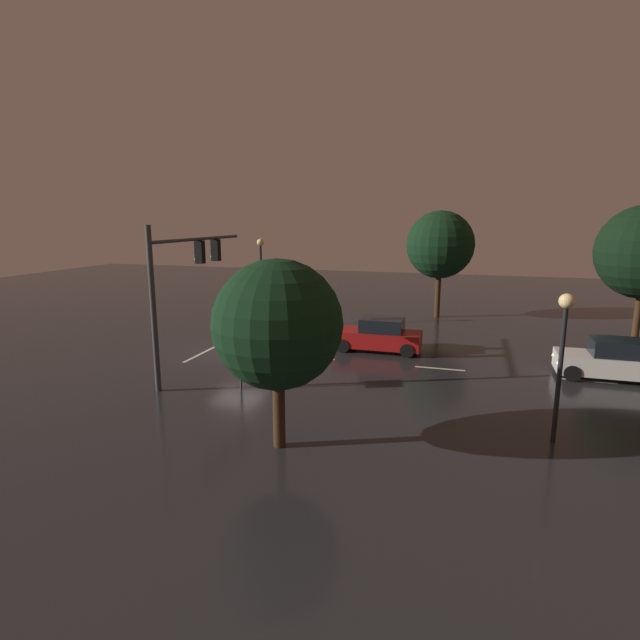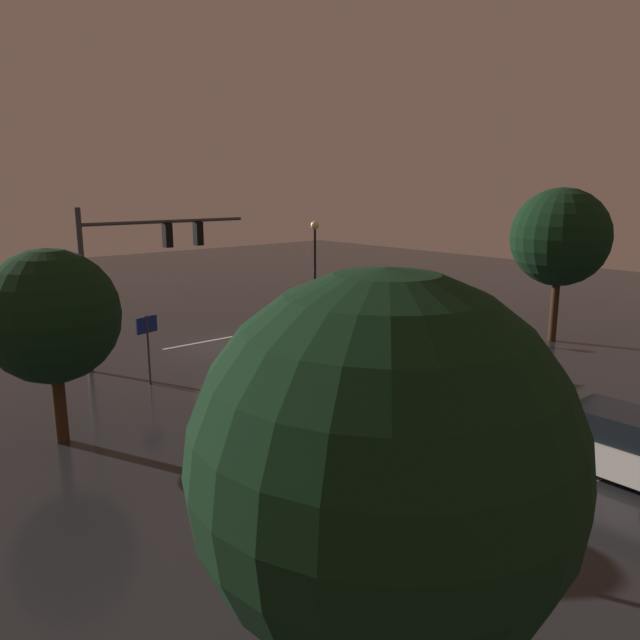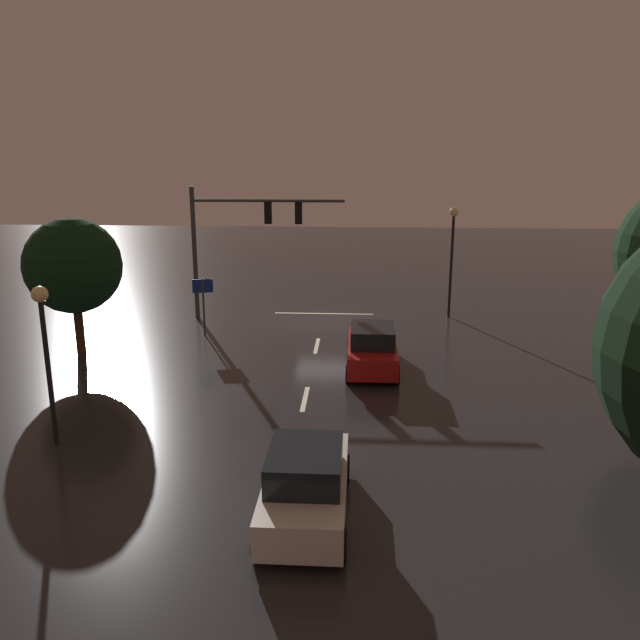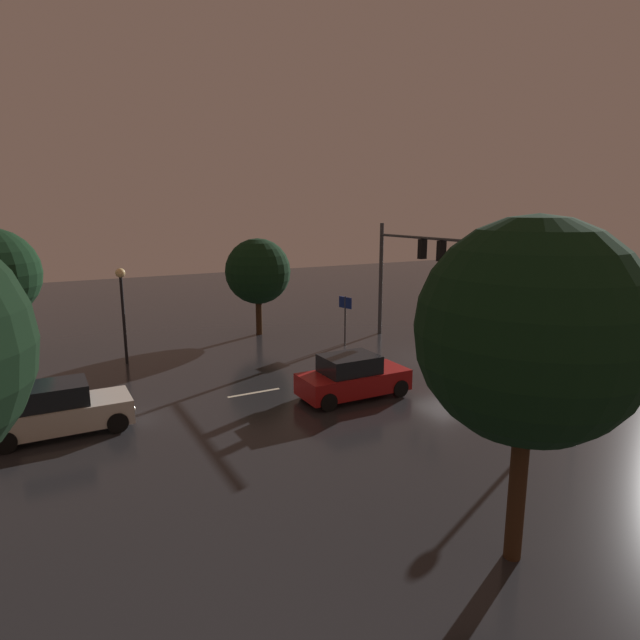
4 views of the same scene
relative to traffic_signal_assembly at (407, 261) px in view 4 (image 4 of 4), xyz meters
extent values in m
plane|color=#232326|center=(-3.84, 0.36, -4.44)|extent=(80.00, 80.00, 0.00)
cylinder|color=#383A3D|center=(2.35, 0.01, -1.24)|extent=(0.22, 0.22, 6.39)
cylinder|color=#383A3D|center=(-1.26, 0.01, 1.29)|extent=(7.22, 0.14, 0.14)
cube|color=black|center=(-1.26, 0.01, 0.72)|extent=(0.32, 0.36, 1.00)
sphere|color=black|center=(-1.26, -0.18, 1.04)|extent=(0.20, 0.20, 0.20)
sphere|color=black|center=(-1.26, -0.18, 0.72)|extent=(0.20, 0.20, 0.20)
sphere|color=#19F24C|center=(-1.26, -0.18, 0.40)|extent=(0.20, 0.20, 0.20)
cube|color=black|center=(-2.70, 0.01, 0.72)|extent=(0.32, 0.36, 1.00)
sphere|color=black|center=(-2.70, -0.18, 1.04)|extent=(0.20, 0.20, 0.20)
sphere|color=black|center=(-2.70, -0.18, 0.72)|extent=(0.20, 0.20, 0.20)
sphere|color=#19F24C|center=(-2.70, -0.18, 0.40)|extent=(0.20, 0.20, 0.20)
cube|color=beige|center=(-3.84, 4.36, -4.43)|extent=(0.16, 2.20, 0.01)
cube|color=beige|center=(-3.84, 10.36, -4.43)|extent=(0.16, 2.20, 0.01)
cube|color=beige|center=(-3.84, 16.36, -4.43)|extent=(0.16, 2.20, 0.01)
cube|color=beige|center=(-3.84, -1.19, -4.43)|extent=(5.00, 0.16, 0.01)
cube|color=maroon|center=(-6.11, 7.12, -3.82)|extent=(1.81, 4.30, 0.80)
cube|color=black|center=(-6.11, 7.32, -3.08)|extent=(1.61, 2.10, 0.68)
cylinder|color=black|center=(-5.28, 5.51, -4.10)|extent=(0.22, 0.68, 0.68)
cylinder|color=black|center=(-6.96, 5.52, -4.10)|extent=(0.22, 0.68, 0.68)
cylinder|color=black|center=(-5.27, 8.71, -4.10)|extent=(0.22, 0.68, 0.68)
cylinder|color=black|center=(-6.95, 8.72, -4.10)|extent=(0.22, 0.68, 0.68)
sphere|color=#F9EFC6|center=(-5.47, 4.99, -3.77)|extent=(0.20, 0.20, 0.20)
sphere|color=#F9EFC6|center=(-6.77, 5.00, -3.77)|extent=(0.20, 0.20, 0.20)
cube|color=silver|center=(-4.45, 17.30, -3.82)|extent=(1.81, 4.30, 0.80)
cube|color=black|center=(-4.45, 17.50, -3.08)|extent=(1.60, 2.10, 0.68)
cylinder|color=black|center=(-3.62, 15.70, -4.10)|extent=(0.22, 0.68, 0.68)
cylinder|color=black|center=(-5.30, 15.70, -4.10)|extent=(0.22, 0.68, 0.68)
cylinder|color=black|center=(-3.61, 18.90, -4.10)|extent=(0.22, 0.68, 0.68)
cylinder|color=black|center=(-5.29, 18.90, -4.10)|extent=(0.22, 0.68, 0.68)
sphere|color=#F9EFC6|center=(-3.81, 15.18, -3.77)|extent=(0.20, 0.20, 0.20)
sphere|color=#F9EFC6|center=(-5.11, 15.18, -3.77)|extent=(0.20, 0.20, 0.20)
cylinder|color=black|center=(-10.07, -0.94, -1.94)|extent=(0.14, 0.14, 5.00)
sphere|color=#F9D88C|center=(-10.07, -0.94, 0.74)|extent=(0.44, 0.44, 0.44)
cylinder|color=black|center=(2.87, 14.12, -2.37)|extent=(0.14, 0.14, 4.13)
sphere|color=#F9D88C|center=(2.87, 14.12, -0.13)|extent=(0.44, 0.44, 0.44)
cylinder|color=#383A3D|center=(1.28, 3.04, -3.14)|extent=(0.09, 0.09, 2.60)
cube|color=navy|center=(1.28, 3.04, -2.19)|extent=(0.89, 0.27, 0.60)
cylinder|color=#382314|center=(-16.03, 9.37, -2.83)|extent=(0.36, 0.36, 3.21)
sphere|color=black|center=(-16.03, 9.37, 0.45)|extent=(4.47, 4.47, 4.47)
cylinder|color=#382314|center=(5.51, 6.32, -3.29)|extent=(0.36, 0.36, 2.29)
sphere|color=black|center=(5.51, 6.32, -0.75)|extent=(3.73, 3.73, 3.73)
camera|label=1|loc=(18.40, 11.47, 2.20)|focal=28.18mm
camera|label=2|loc=(10.63, 23.58, 2.73)|focal=34.47mm
camera|label=3|loc=(-5.55, 30.07, 3.53)|focal=35.72mm
camera|label=4|loc=(-22.92, 17.73, 2.78)|focal=30.08mm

